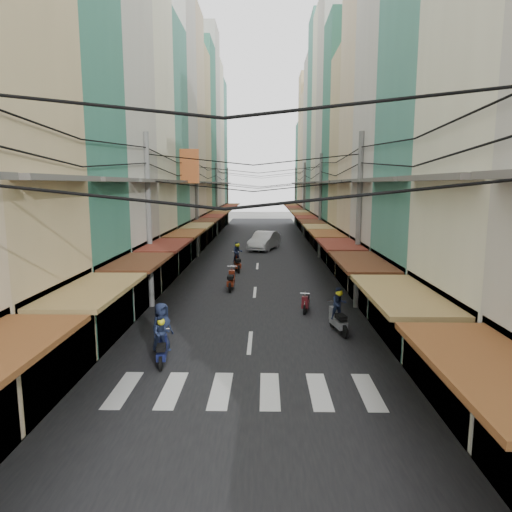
# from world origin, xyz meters

# --- Properties ---
(ground) EXTENTS (160.00, 160.00, 0.00)m
(ground) POSITION_xyz_m (0.00, 0.00, 0.00)
(ground) COLOR slate
(ground) RESTS_ON ground
(road) EXTENTS (10.00, 80.00, 0.02)m
(road) POSITION_xyz_m (0.00, 20.00, 0.01)
(road) COLOR black
(road) RESTS_ON ground
(sidewalk_left) EXTENTS (3.00, 80.00, 0.06)m
(sidewalk_left) POSITION_xyz_m (-6.50, 20.00, 0.03)
(sidewalk_left) COLOR gray
(sidewalk_left) RESTS_ON ground
(sidewalk_right) EXTENTS (3.00, 80.00, 0.06)m
(sidewalk_right) POSITION_xyz_m (6.50, 20.00, 0.03)
(sidewalk_right) COLOR gray
(sidewalk_right) RESTS_ON ground
(crosswalk) EXTENTS (7.55, 2.40, 0.01)m
(crosswalk) POSITION_xyz_m (-0.00, -6.00, 0.03)
(crosswalk) COLOR silver
(crosswalk) RESTS_ON ground
(building_row_left) EXTENTS (7.80, 67.67, 23.70)m
(building_row_left) POSITION_xyz_m (-7.92, 16.56, 9.78)
(building_row_left) COLOR beige
(building_row_left) RESTS_ON ground
(building_row_right) EXTENTS (7.80, 68.98, 22.59)m
(building_row_right) POSITION_xyz_m (7.92, 16.45, 9.41)
(building_row_right) COLOR #3A7F68
(building_row_right) RESTS_ON ground
(utility_poles) EXTENTS (10.20, 66.13, 8.20)m
(utility_poles) POSITION_xyz_m (0.00, 15.01, 6.59)
(utility_poles) COLOR slate
(utility_poles) RESTS_ON ground
(white_car) EXTENTS (6.16, 3.83, 2.03)m
(white_car) POSITION_xyz_m (0.47, 22.54, 0.00)
(white_car) COLOR silver
(white_car) RESTS_ON ground
(bicycle) EXTENTS (1.56, 0.89, 1.01)m
(bicycle) POSITION_xyz_m (6.10, -2.79, 0.00)
(bicycle) COLOR black
(bicycle) RESTS_ON ground
(moving_scooters) EXTENTS (6.78, 17.92, 2.00)m
(moving_scooters) POSITION_xyz_m (-0.04, 4.42, 0.55)
(moving_scooters) COLOR black
(moving_scooters) RESTS_ON ground
(parked_scooters) EXTENTS (13.46, 11.93, 0.96)m
(parked_scooters) POSITION_xyz_m (4.51, -4.18, 0.46)
(parked_scooters) COLOR black
(parked_scooters) RESTS_ON ground
(pedestrians) EXTENTS (13.42, 25.25, 2.23)m
(pedestrians) POSITION_xyz_m (-4.14, 2.77, 1.02)
(pedestrians) COLOR #261F2A
(pedestrians) RESTS_ON ground
(market_umbrella) EXTENTS (2.04, 2.04, 2.15)m
(market_umbrella) POSITION_xyz_m (6.27, -7.24, 1.89)
(market_umbrella) COLOR #B2B2B7
(market_umbrella) RESTS_ON ground
(traffic_sign) EXTENTS (0.10, 0.59, 2.70)m
(traffic_sign) POSITION_xyz_m (5.26, -3.93, 1.95)
(traffic_sign) COLOR slate
(traffic_sign) RESTS_ON ground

